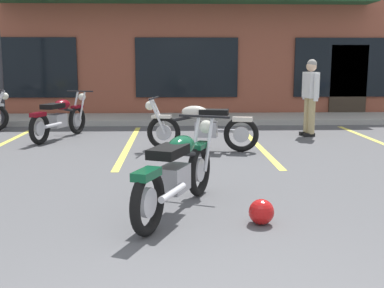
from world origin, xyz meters
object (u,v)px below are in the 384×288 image
motorcycle_foreground_classic (178,171)px  person_in_shorts_foreground (310,93)px  helmet_on_pavement (261,212)px  motorcycle_black_cruiser (60,117)px  motorcycle_blue_standard (201,126)px

motorcycle_foreground_classic → person_in_shorts_foreground: person_in_shorts_foreground is taller
motorcycle_foreground_classic → helmet_on_pavement: 1.00m
motorcycle_foreground_classic → motorcycle_black_cruiser: bearing=115.8°
motorcycle_black_cruiser → person_in_shorts_foreground: 5.43m
motorcycle_foreground_classic → person_in_shorts_foreground: size_ratio=1.19×
motorcycle_foreground_classic → motorcycle_blue_standard: size_ratio=0.95×
motorcycle_blue_standard → helmet_on_pavement: size_ratio=8.04×
motorcycle_foreground_classic → motorcycle_blue_standard: (0.45, 3.60, 0.00)m
motorcycle_blue_standard → motorcycle_foreground_classic: bearing=-97.2°
motorcycle_foreground_classic → helmet_on_pavement: bearing=-26.7°
motorcycle_black_cruiser → motorcycle_blue_standard: bearing=-26.8°
motorcycle_black_cruiser → person_in_shorts_foreground: size_ratio=1.22×
person_in_shorts_foreground → helmet_on_pavement: person_in_shorts_foreground is taller
motorcycle_foreground_classic → motorcycle_black_cruiser: (-2.46, 5.07, 0.00)m
motorcycle_blue_standard → helmet_on_pavement: bearing=-84.5°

